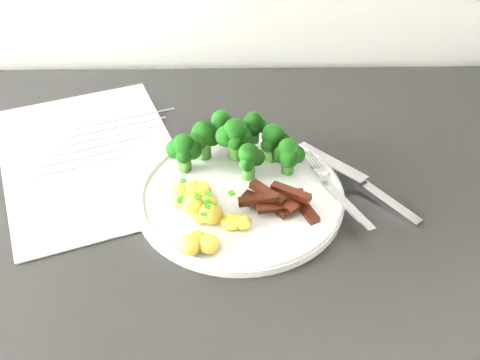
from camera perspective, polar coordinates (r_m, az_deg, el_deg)
The scene contains 7 objects.
recipe_paper at distance 0.81m, azimuth -14.08°, elevation 2.08°, with size 0.32×0.37×0.00m.
plate at distance 0.72m, azimuth -0.00°, elevation -1.38°, with size 0.25×0.25×0.01m.
broccoli at distance 0.75m, azimuth -0.45°, elevation 3.79°, with size 0.17×0.10×0.07m.
potatoes at distance 0.68m, azimuth -3.86°, elevation -2.90°, with size 0.10×0.11×0.04m.
beef_strips at distance 0.70m, azimuth 3.57°, elevation -1.96°, with size 0.09×0.06×0.03m.
fork at distance 0.72m, azimuth 9.29°, elevation -1.20°, with size 0.07×0.15×0.01m.
knife at distance 0.74m, azimuth 12.39°, elevation -1.02°, with size 0.14×0.16×0.02m.
Camera 1 is at (0.05, 1.12, 1.36)m, focal length 44.75 mm.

